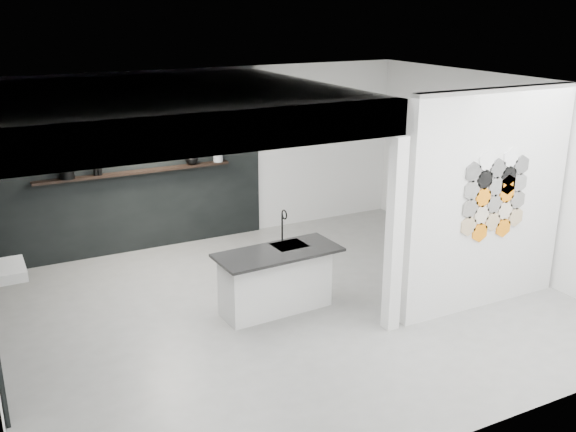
{
  "coord_description": "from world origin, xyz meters",
  "views": [
    {
      "loc": [
        -3.47,
        -6.64,
        3.71
      ],
      "look_at": [
        0.1,
        0.3,
        1.15
      ],
      "focal_mm": 40.0,
      "sensor_mm": 36.0,
      "label": 1
    }
  ],
  "objects_px": {
    "utensil_cup": "(99,172)",
    "glass_bowl": "(218,158)",
    "stockpot": "(67,173)",
    "kitchen_island": "(276,279)",
    "glass_vase": "(218,157)",
    "partition_panel": "(488,202)",
    "kettle": "(192,159)",
    "bottle_dark": "(95,170)",
    "wall_basin": "(7,271)"
  },
  "relations": [
    {
      "from": "utensil_cup",
      "to": "glass_bowl",
      "type": "bearing_deg",
      "value": 0.0
    },
    {
      "from": "stockpot",
      "to": "glass_bowl",
      "type": "height_order",
      "value": "stockpot"
    },
    {
      "from": "kitchen_island",
      "to": "glass_vase",
      "type": "bearing_deg",
      "value": 79.99
    },
    {
      "from": "partition_panel",
      "to": "kettle",
      "type": "bearing_deg",
      "value": 123.14
    },
    {
      "from": "kitchen_island",
      "to": "bottle_dark",
      "type": "height_order",
      "value": "bottle_dark"
    },
    {
      "from": "glass_bowl",
      "to": "glass_vase",
      "type": "bearing_deg",
      "value": 0.0
    },
    {
      "from": "utensil_cup",
      "to": "wall_basin",
      "type": "bearing_deg",
      "value": -126.1
    },
    {
      "from": "kitchen_island",
      "to": "kettle",
      "type": "relative_size",
      "value": 8.07
    },
    {
      "from": "glass_vase",
      "to": "utensil_cup",
      "type": "height_order",
      "value": "glass_vase"
    },
    {
      "from": "partition_panel",
      "to": "bottle_dark",
      "type": "bearing_deg",
      "value": 136.08
    },
    {
      "from": "glass_bowl",
      "to": "utensil_cup",
      "type": "relative_size",
      "value": 1.5
    },
    {
      "from": "wall_basin",
      "to": "kitchen_island",
      "type": "distance_m",
      "value": 3.16
    },
    {
      "from": "bottle_dark",
      "to": "utensil_cup",
      "type": "xyz_separation_m",
      "value": [
        0.05,
        0.0,
        -0.04
      ]
    },
    {
      "from": "glass_vase",
      "to": "kitchen_island",
      "type": "bearing_deg",
      "value": -97.12
    },
    {
      "from": "glass_bowl",
      "to": "kitchen_island",
      "type": "bearing_deg",
      "value": -97.1
    },
    {
      "from": "stockpot",
      "to": "bottle_dark",
      "type": "distance_m",
      "value": 0.41
    },
    {
      "from": "stockpot",
      "to": "glass_vase",
      "type": "height_order",
      "value": "stockpot"
    },
    {
      "from": "kettle",
      "to": "utensil_cup",
      "type": "distance_m",
      "value": 1.44
    },
    {
      "from": "bottle_dark",
      "to": "stockpot",
      "type": "bearing_deg",
      "value": 180.0
    },
    {
      "from": "kettle",
      "to": "kitchen_island",
      "type": "bearing_deg",
      "value": -112.61
    },
    {
      "from": "wall_basin",
      "to": "glass_vase",
      "type": "relative_size",
      "value": 3.97
    },
    {
      "from": "utensil_cup",
      "to": "glass_vase",
      "type": "bearing_deg",
      "value": 0.0
    },
    {
      "from": "kitchen_island",
      "to": "glass_vase",
      "type": "distance_m",
      "value": 2.99
    },
    {
      "from": "bottle_dark",
      "to": "kettle",
      "type": "bearing_deg",
      "value": 0.0
    },
    {
      "from": "bottle_dark",
      "to": "wall_basin",
      "type": "bearing_deg",
      "value": -125.11
    },
    {
      "from": "wall_basin",
      "to": "bottle_dark",
      "type": "bearing_deg",
      "value": 54.89
    },
    {
      "from": "stockpot",
      "to": "bottle_dark",
      "type": "relative_size",
      "value": 1.17
    },
    {
      "from": "kettle",
      "to": "utensil_cup",
      "type": "xyz_separation_m",
      "value": [
        -1.44,
        0.0,
        -0.03
      ]
    },
    {
      "from": "stockpot",
      "to": "bottle_dark",
      "type": "bearing_deg",
      "value": 0.0
    },
    {
      "from": "glass_bowl",
      "to": "bottle_dark",
      "type": "distance_m",
      "value": 1.94
    },
    {
      "from": "partition_panel",
      "to": "stockpot",
      "type": "bearing_deg",
      "value": 138.82
    },
    {
      "from": "kettle",
      "to": "glass_bowl",
      "type": "height_order",
      "value": "kettle"
    },
    {
      "from": "partition_panel",
      "to": "utensil_cup",
      "type": "height_order",
      "value": "partition_panel"
    },
    {
      "from": "glass_vase",
      "to": "utensil_cup",
      "type": "distance_m",
      "value": 1.88
    },
    {
      "from": "kitchen_island",
      "to": "glass_vase",
      "type": "height_order",
      "value": "glass_vase"
    },
    {
      "from": "partition_panel",
      "to": "bottle_dark",
      "type": "relative_size",
      "value": 15.86
    },
    {
      "from": "partition_panel",
      "to": "kitchen_island",
      "type": "xyz_separation_m",
      "value": [
        -2.43,
        1.05,
        -0.97
      ]
    },
    {
      "from": "partition_panel",
      "to": "wall_basin",
      "type": "xyz_separation_m",
      "value": [
        -5.46,
        1.8,
        -0.55
      ]
    },
    {
      "from": "partition_panel",
      "to": "glass_bowl",
      "type": "bearing_deg",
      "value": 118.24
    },
    {
      "from": "wall_basin",
      "to": "glass_bowl",
      "type": "bearing_deg",
      "value": 31.35
    },
    {
      "from": "partition_panel",
      "to": "kitchen_island",
      "type": "bearing_deg",
      "value": 156.51
    },
    {
      "from": "stockpot",
      "to": "bottle_dark",
      "type": "height_order",
      "value": "bottle_dark"
    },
    {
      "from": "wall_basin",
      "to": "glass_bowl",
      "type": "distance_m",
      "value": 4.0
    },
    {
      "from": "kettle",
      "to": "wall_basin",
      "type": "bearing_deg",
      "value": -169.52
    },
    {
      "from": "kitchen_island",
      "to": "utensil_cup",
      "type": "distance_m",
      "value": 3.34
    },
    {
      "from": "kettle",
      "to": "bottle_dark",
      "type": "xyz_separation_m",
      "value": [
        -1.49,
        0.0,
        0.0
      ]
    },
    {
      "from": "kettle",
      "to": "stockpot",
      "type": "bearing_deg",
      "value": 155.41
    },
    {
      "from": "partition_panel",
      "to": "utensil_cup",
      "type": "bearing_deg",
      "value": 135.69
    },
    {
      "from": "glass_bowl",
      "to": "glass_vase",
      "type": "relative_size",
      "value": 1.01
    },
    {
      "from": "partition_panel",
      "to": "wall_basin",
      "type": "bearing_deg",
      "value": 161.77
    }
  ]
}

